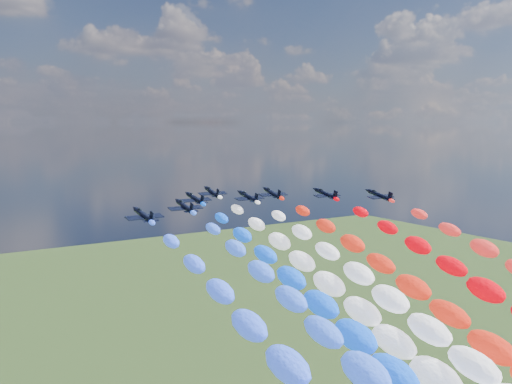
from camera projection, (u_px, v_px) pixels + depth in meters
jet_0 at (144, 215)px, 127.25m from camera, size 8.79×11.67×4.60m
jet_1 at (185, 206)px, 140.66m from camera, size 8.38×11.37×4.60m
jet_2 at (195, 198)px, 155.21m from camera, size 8.57×11.51×4.60m
trail_2 at (375, 369)px, 101.11m from camera, size 7.34×133.03×49.33m
jet_3 at (248, 197)px, 158.64m from camera, size 8.53×11.48×4.60m
trail_3 at (450, 361)px, 104.54m from camera, size 7.34×133.03×49.33m
jet_4 at (212, 192)px, 169.41m from camera, size 8.82×11.68×4.60m
trail_4 at (377, 339)px, 115.31m from camera, size 7.34×133.03×49.33m
jet_5 at (272, 193)px, 166.95m from camera, size 8.90×11.74×4.60m
trail_5 at (470, 344)px, 112.85m from camera, size 7.34×133.03×49.33m
jet_6 at (326, 194)px, 164.90m from camera, size 8.90×11.74×4.60m
jet_7 at (380, 195)px, 161.69m from camera, size 8.62×11.55×4.60m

